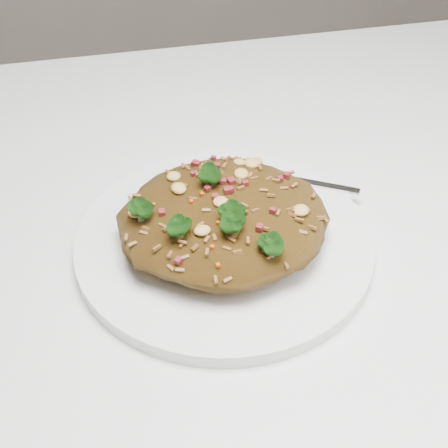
{
  "coord_description": "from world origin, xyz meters",
  "views": [
    {
      "loc": [
        -0.11,
        -0.44,
        1.15
      ],
      "look_at": [
        -0.01,
        -0.03,
        0.78
      ],
      "focal_mm": 50.0,
      "sensor_mm": 36.0,
      "label": 1
    }
  ],
  "objects_px": {
    "dining_table": "(230,291)",
    "plate": "(224,242)",
    "fork": "(288,179)",
    "fried_rice": "(224,212)"
  },
  "relations": [
    {
      "from": "dining_table",
      "to": "fried_rice",
      "type": "distance_m",
      "value": 0.14
    },
    {
      "from": "fork",
      "to": "plate",
      "type": "bearing_deg",
      "value": -110.23
    },
    {
      "from": "plate",
      "to": "fried_rice",
      "type": "relative_size",
      "value": 1.45
    },
    {
      "from": "plate",
      "to": "fried_rice",
      "type": "distance_m",
      "value": 0.04
    },
    {
      "from": "fork",
      "to": "dining_table",
      "type": "bearing_deg",
      "value": -118.45
    },
    {
      "from": "fried_rice",
      "to": "plate",
      "type": "bearing_deg",
      "value": 54.46
    },
    {
      "from": "dining_table",
      "to": "plate",
      "type": "bearing_deg",
      "value": -115.42
    },
    {
      "from": "fork",
      "to": "fried_rice",
      "type": "bearing_deg",
      "value": -110.1
    },
    {
      "from": "fried_rice",
      "to": "dining_table",
      "type": "bearing_deg",
      "value": 64.24
    },
    {
      "from": "dining_table",
      "to": "fried_rice",
      "type": "height_order",
      "value": "fried_rice"
    }
  ]
}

